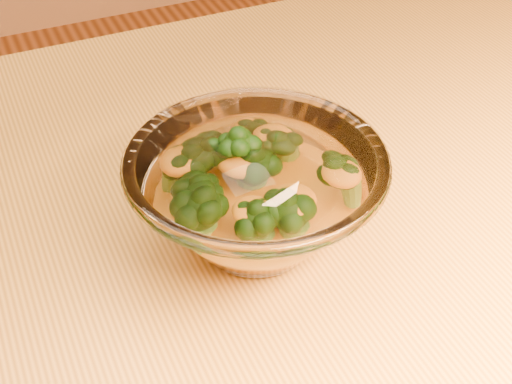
{
  "coord_description": "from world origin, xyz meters",
  "views": [
    {
      "loc": [
        -0.24,
        -0.41,
        1.17
      ],
      "look_at": [
        -0.06,
        -0.01,
        0.8
      ],
      "focal_mm": 50.0,
      "sensor_mm": 36.0,
      "label": 1
    }
  ],
  "objects": [
    {
      "name": "broccoli_heap",
      "position": [
        -0.07,
        -0.0,
        0.81
      ],
      "size": [
        0.15,
        0.13,
        0.07
      ],
      "color": "black",
      "rests_on": "cheese_sauce"
    },
    {
      "name": "table",
      "position": [
        0.0,
        0.0,
        0.65
      ],
      "size": [
        1.2,
        0.8,
        0.75
      ],
      "color": "#BC8D38",
      "rests_on": "ground"
    },
    {
      "name": "cheese_sauce",
      "position": [
        -0.06,
        -0.01,
        0.78
      ],
      "size": [
        0.12,
        0.12,
        0.03
      ],
      "primitive_type": "ellipsoid",
      "color": "orange",
      "rests_on": "glass_bowl"
    },
    {
      "name": "glass_bowl",
      "position": [
        -0.06,
        -0.01,
        0.8
      ],
      "size": [
        0.21,
        0.21,
        0.09
      ],
      "color": "white",
      "rests_on": "table"
    }
  ]
}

